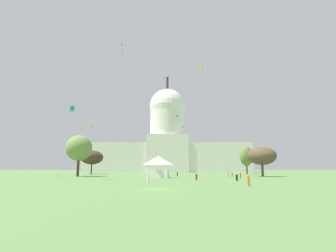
# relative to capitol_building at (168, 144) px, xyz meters

# --- Properties ---
(ground_plane) EXTENTS (800.00, 800.00, 0.00)m
(ground_plane) POSITION_rel_capitol_building_xyz_m (-1.02, -157.38, -20.19)
(ground_plane) COLOR #567F42
(capitol_building) EXTENTS (116.34, 27.15, 70.77)m
(capitol_building) POSITION_rel_capitol_building_xyz_m (0.00, 0.00, 0.00)
(capitol_building) COLOR silver
(capitol_building) RESTS_ON ground_plane
(event_tent) EXTENTS (6.93, 5.11, 6.36)m
(event_tent) POSITION_rel_capitol_building_xyz_m (-2.42, -114.91, -16.90)
(event_tent) COLOR white
(event_tent) RESTS_ON ground_plane
(tree_west_mid) EXTENTS (11.98, 10.20, 11.42)m
(tree_west_mid) POSITION_rel_capitol_building_xyz_m (-36.67, -62.75, -12.20)
(tree_west_mid) COLOR #42301E
(tree_west_mid) RESTS_ON ground_plane
(tree_east_near) EXTENTS (12.76, 12.47, 10.00)m
(tree_east_near) POSITION_rel_capitol_building_xyz_m (32.48, -102.44, -13.28)
(tree_east_near) COLOR brown
(tree_east_near) RESTS_ON ground_plane
(tree_east_far) EXTENTS (8.57, 8.16, 13.23)m
(tree_east_far) POSITION_rel_capitol_building_xyz_m (37.86, -65.88, -11.74)
(tree_east_far) COLOR brown
(tree_east_far) RESTS_ON ground_plane
(tree_west_far) EXTENTS (10.98, 11.30, 13.95)m
(tree_west_far) POSITION_rel_capitol_building_xyz_m (-29.95, -102.58, -10.63)
(tree_west_far) COLOR #42301E
(tree_west_far) RESTS_ON ground_plane
(person_tan_mid_left) EXTENTS (0.53, 0.53, 1.58)m
(person_tan_mid_left) POSITION_rel_capitol_building_xyz_m (-0.06, -107.87, -19.47)
(person_tan_mid_left) COLOR tan
(person_tan_mid_left) RESTS_ON ground_plane
(person_white_front_right) EXTENTS (0.46, 0.46, 1.58)m
(person_white_front_right) POSITION_rel_capitol_building_xyz_m (-3.36, -140.99, -19.46)
(person_white_front_right) COLOR silver
(person_white_front_right) RESTS_ON ground_plane
(person_tan_front_center) EXTENTS (0.39, 0.39, 1.74)m
(person_tan_front_center) POSITION_rel_capitol_building_xyz_m (18.98, -110.77, -19.38)
(person_tan_front_center) COLOR tan
(person_tan_front_center) RESTS_ON ground_plane
(person_maroon_aisle_center) EXTENTS (0.60, 0.60, 1.55)m
(person_maroon_aisle_center) POSITION_rel_capitol_building_xyz_m (3.80, -97.87, -19.49)
(person_maroon_aisle_center) COLOR maroon
(person_maroon_aisle_center) RESTS_ON ground_plane
(person_black_lawn_far_right) EXTENTS (0.65, 0.65, 1.59)m
(person_black_lawn_far_right) POSITION_rel_capitol_building_xyz_m (15.98, -132.89, -19.48)
(person_black_lawn_far_right) COLOR black
(person_black_lawn_far_right) RESTS_ON ground_plane
(person_maroon_mid_center) EXTENTS (0.52, 0.52, 1.59)m
(person_maroon_mid_center) POSITION_rel_capitol_building_xyz_m (7.26, -129.35, -19.47)
(person_maroon_mid_center) COLOR maroon
(person_maroon_mid_center) RESTS_ON ground_plane
(person_white_mid_right) EXTENTS (0.47, 0.47, 1.56)m
(person_white_mid_right) POSITION_rel_capitol_building_xyz_m (-28.85, -122.08, -19.48)
(person_white_mid_right) COLOR silver
(person_white_mid_right) RESTS_ON ground_plane
(person_orange_front_left) EXTENTS (0.47, 0.47, 1.68)m
(person_orange_front_left) POSITION_rel_capitol_building_xyz_m (13.16, -151.19, -19.43)
(person_orange_front_left) COLOR orange
(person_orange_front_left) RESTS_ON ground_plane
(person_olive_edge_west) EXTENTS (0.60, 0.60, 1.59)m
(person_olive_edge_west) POSITION_rel_capitol_building_xyz_m (20.94, -117.47, -19.47)
(person_olive_edge_west) COLOR olive
(person_olive_edge_west) RESTS_ON ground_plane
(person_red_near_tree_east) EXTENTS (0.44, 0.44, 1.46)m
(person_red_near_tree_east) POSITION_rel_capitol_building_xyz_m (22.10, -102.78, -19.53)
(person_red_near_tree_east) COLOR red
(person_red_near_tree_east) RESTS_ON ground_plane
(kite_lime_mid) EXTENTS (1.01, 0.99, 3.96)m
(kite_lime_mid) POSITION_rel_capitol_building_xyz_m (9.32, -126.08, 9.33)
(kite_lime_mid) COLOR #8CD133
(kite_turquoise_low) EXTENTS (1.36, 1.31, 1.32)m
(kite_turquoise_low) POSITION_rel_capitol_building_xyz_m (-23.74, -127.95, -2.49)
(kite_turquoise_low) COLOR teal
(kite_red_high) EXTENTS (0.66, 1.65, 4.27)m
(kite_red_high) POSITION_rel_capitol_building_xyz_m (-15.28, -106.54, 24.47)
(kite_red_high) COLOR red
(kite_gold_low) EXTENTS (0.89, 0.89, 0.80)m
(kite_gold_low) POSITION_rel_capitol_building_xyz_m (-23.68, -110.41, -4.42)
(kite_gold_low) COLOR gold
(kite_blue_mid) EXTENTS (0.86, 0.88, 0.78)m
(kite_blue_mid) POSITION_rel_capitol_building_xyz_m (8.92, -53.02, 4.65)
(kite_blue_mid) COLOR blue
(kite_cyan_mid) EXTENTS (1.10, 1.14, 2.45)m
(kite_cyan_mid) POSITION_rel_capitol_building_xyz_m (4.15, -90.68, 3.01)
(kite_cyan_mid) COLOR #33BCDB
(kite_white_mid) EXTENTS (1.31, 1.20, 0.22)m
(kite_white_mid) POSITION_rel_capitol_building_xyz_m (-17.37, -117.98, 13.70)
(kite_white_mid) COLOR white
(kite_violet_high) EXTENTS (1.21, 1.59, 4.08)m
(kite_violet_high) POSITION_rel_capitol_building_xyz_m (-0.55, -94.19, 16.67)
(kite_violet_high) COLOR purple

